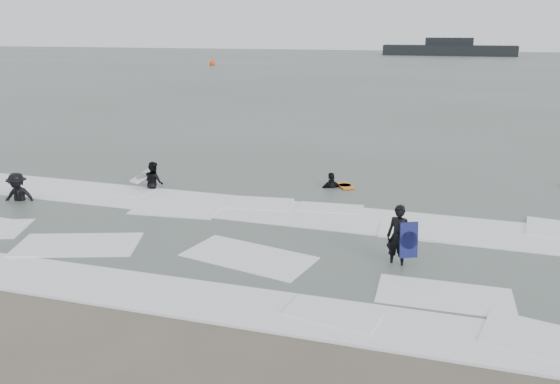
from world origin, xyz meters
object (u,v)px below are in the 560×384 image
(surfer_breaker, at_px, (19,202))
(vessel_horizon, at_px, (449,49))
(surfer_centre, at_px, (396,267))
(surfer_wading, at_px, (154,189))
(buoy, at_px, (212,63))
(surfer_right_near, at_px, (331,189))

(surfer_breaker, height_order, vessel_horizon, vessel_horizon)
(surfer_centre, xyz_separation_m, surfer_wading, (-9.99, 4.58, 0.00))
(surfer_centre, relative_size, buoy, 1.06)
(surfer_wading, bearing_deg, buoy, -33.31)
(buoy, bearing_deg, vessel_horizon, 53.23)
(surfer_breaker, height_order, surfer_right_near, surfer_breaker)
(surfer_breaker, bearing_deg, vessel_horizon, 68.55)
(surfer_right_near, bearing_deg, buoy, -91.70)
(surfer_wading, bearing_deg, surfer_right_near, -127.46)
(surfer_breaker, relative_size, vessel_horizon, 0.06)
(surfer_right_near, bearing_deg, surfer_centre, 86.15)
(surfer_breaker, xyz_separation_m, vessel_horizon, (12.80, 126.39, 1.56))
(surfer_right_near, bearing_deg, surfer_wading, -11.03)
(surfer_wading, bearing_deg, surfer_centre, -170.58)
(surfer_wading, bearing_deg, vessel_horizon, -60.08)
(surfer_wading, height_order, buoy, buoy)
(surfer_breaker, height_order, buoy, buoy)
(surfer_wading, xyz_separation_m, surfer_right_near, (6.71, 2.24, 0.00))
(surfer_wading, bearing_deg, surfer_breaker, 71.85)
(surfer_wading, distance_m, vessel_horizon, 123.70)
(surfer_wading, relative_size, surfer_breaker, 0.86)
(surfer_right_near, xyz_separation_m, buoy, (-36.55, 69.28, 0.42))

